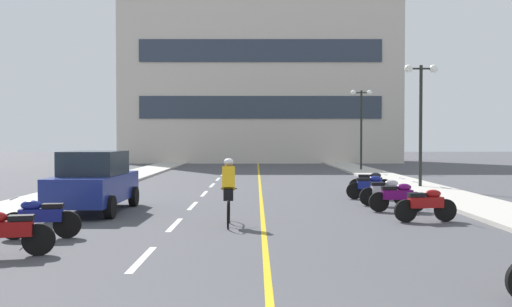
# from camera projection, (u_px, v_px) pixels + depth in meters

# --- Properties ---
(ground_plane) EXTENTS (140.00, 140.00, 0.00)m
(ground_plane) POSITION_uv_depth(u_px,v_px,m) (253.00, 187.00, 25.00)
(ground_plane) COLOR #47474C
(curb_left) EXTENTS (2.40, 72.00, 0.12)m
(curb_left) POSITION_uv_depth(u_px,v_px,m) (112.00, 181.00, 27.98)
(curb_left) COLOR #B7B2A8
(curb_left) RESTS_ON ground
(curb_right) EXTENTS (2.40, 72.00, 0.12)m
(curb_right) POSITION_uv_depth(u_px,v_px,m) (395.00, 181.00, 28.02)
(curb_right) COLOR #B7B2A8
(curb_right) RESTS_ON ground
(lane_dash_1) EXTENTS (0.14, 2.20, 0.01)m
(lane_dash_1) POSITION_uv_depth(u_px,v_px,m) (141.00, 259.00, 10.00)
(lane_dash_1) COLOR silver
(lane_dash_1) RESTS_ON ground
(lane_dash_2) EXTENTS (0.14, 2.20, 0.01)m
(lane_dash_2) POSITION_uv_depth(u_px,v_px,m) (173.00, 225.00, 14.00)
(lane_dash_2) COLOR silver
(lane_dash_2) RESTS_ON ground
(lane_dash_3) EXTENTS (0.14, 2.20, 0.01)m
(lane_dash_3) POSITION_uv_depth(u_px,v_px,m) (191.00, 206.00, 18.00)
(lane_dash_3) COLOR silver
(lane_dash_3) RESTS_ON ground
(lane_dash_4) EXTENTS (0.14, 2.20, 0.01)m
(lane_dash_4) POSITION_uv_depth(u_px,v_px,m) (203.00, 194.00, 22.00)
(lane_dash_4) COLOR silver
(lane_dash_4) RESTS_ON ground
(lane_dash_5) EXTENTS (0.14, 2.20, 0.01)m
(lane_dash_5) POSITION_uv_depth(u_px,v_px,m) (211.00, 185.00, 26.00)
(lane_dash_5) COLOR silver
(lane_dash_5) RESTS_ON ground
(lane_dash_6) EXTENTS (0.14, 2.20, 0.01)m
(lane_dash_6) POSITION_uv_depth(u_px,v_px,m) (217.00, 179.00, 29.99)
(lane_dash_6) COLOR silver
(lane_dash_6) RESTS_ON ground
(lane_dash_7) EXTENTS (0.14, 2.20, 0.01)m
(lane_dash_7) POSITION_uv_depth(u_px,v_px,m) (221.00, 174.00, 33.99)
(lane_dash_7) COLOR silver
(lane_dash_7) RESTS_ON ground
(lane_dash_8) EXTENTS (0.14, 2.20, 0.01)m
(lane_dash_8) POSITION_uv_depth(u_px,v_px,m) (225.00, 171.00, 37.99)
(lane_dash_8) COLOR silver
(lane_dash_8) RESTS_ON ground
(lane_dash_9) EXTENTS (0.14, 2.20, 0.01)m
(lane_dash_9) POSITION_uv_depth(u_px,v_px,m) (228.00, 168.00, 41.99)
(lane_dash_9) COLOR silver
(lane_dash_9) RESTS_ON ground
(lane_dash_10) EXTENTS (0.14, 2.20, 0.01)m
(lane_dash_10) POSITION_uv_depth(u_px,v_px,m) (230.00, 165.00, 45.99)
(lane_dash_10) COLOR silver
(lane_dash_10) RESTS_ON ground
(lane_dash_11) EXTENTS (0.14, 2.20, 0.01)m
(lane_dash_11) POSITION_uv_depth(u_px,v_px,m) (232.00, 163.00, 49.99)
(lane_dash_11) COLOR silver
(lane_dash_11) RESTS_ON ground
(centre_line_yellow) EXTENTS (0.12, 66.00, 0.01)m
(centre_line_yellow) POSITION_uv_depth(u_px,v_px,m) (258.00, 182.00, 28.00)
(centre_line_yellow) COLOR gold
(centre_line_yellow) RESTS_ON ground
(office_building) EXTENTS (25.56, 9.01, 16.67)m
(office_building) POSITION_uv_depth(u_px,v_px,m) (259.00, 75.00, 53.22)
(office_building) COLOR beige
(office_building) RESTS_ON ground
(street_lamp_mid) EXTENTS (1.46, 0.36, 5.31)m
(street_lamp_mid) POSITION_uv_depth(u_px,v_px,m) (419.00, 98.00, 24.07)
(street_lamp_mid) COLOR black
(street_lamp_mid) RESTS_ON curb_right
(street_lamp_far) EXTENTS (1.46, 0.36, 5.39)m
(street_lamp_far) POSITION_uv_depth(u_px,v_px,m) (360.00, 112.00, 37.46)
(street_lamp_far) COLOR black
(street_lamp_far) RESTS_ON curb_right
(parked_car_near) EXTENTS (1.95, 4.22, 1.82)m
(parked_car_near) POSITION_uv_depth(u_px,v_px,m) (93.00, 181.00, 16.46)
(parked_car_near) COLOR black
(parked_car_near) RESTS_ON ground
(motorcycle_1) EXTENTS (1.68, 0.67, 0.92)m
(motorcycle_1) POSITION_uv_depth(u_px,v_px,m) (5.00, 232.00, 10.15)
(motorcycle_1) COLOR black
(motorcycle_1) RESTS_ON ground
(motorcycle_2) EXTENTS (1.69, 0.61, 0.92)m
(motorcycle_2) POSITION_uv_depth(u_px,v_px,m) (39.00, 217.00, 12.00)
(motorcycle_2) COLOR black
(motorcycle_2) RESTS_ON ground
(motorcycle_3) EXTENTS (1.70, 0.60, 0.92)m
(motorcycle_3) POSITION_uv_depth(u_px,v_px,m) (425.00, 204.00, 14.49)
(motorcycle_3) COLOR black
(motorcycle_3) RESTS_ON ground
(motorcycle_4) EXTENTS (1.70, 0.60, 0.92)m
(motorcycle_4) POSITION_uv_depth(u_px,v_px,m) (396.00, 196.00, 16.48)
(motorcycle_4) COLOR black
(motorcycle_4) RESTS_ON ground
(motorcycle_5) EXTENTS (1.70, 0.60, 0.92)m
(motorcycle_5) POSITION_uv_depth(u_px,v_px,m) (384.00, 191.00, 18.01)
(motorcycle_5) COLOR black
(motorcycle_5) RESTS_ON ground
(motorcycle_6) EXTENTS (1.70, 0.60, 0.92)m
(motorcycle_6) POSITION_uv_depth(u_px,v_px,m) (369.00, 186.00, 19.96)
(motorcycle_6) COLOR black
(motorcycle_6) RESTS_ON ground
(motorcycle_7) EXTENTS (1.70, 0.60, 0.92)m
(motorcycle_7) POSITION_uv_depth(u_px,v_px,m) (369.00, 182.00, 21.90)
(motorcycle_7) COLOR black
(motorcycle_7) RESTS_ON ground
(cyclist_rider) EXTENTS (0.42, 1.77, 1.71)m
(cyclist_rider) POSITION_uv_depth(u_px,v_px,m) (227.00, 190.00, 13.91)
(cyclist_rider) COLOR black
(cyclist_rider) RESTS_ON ground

